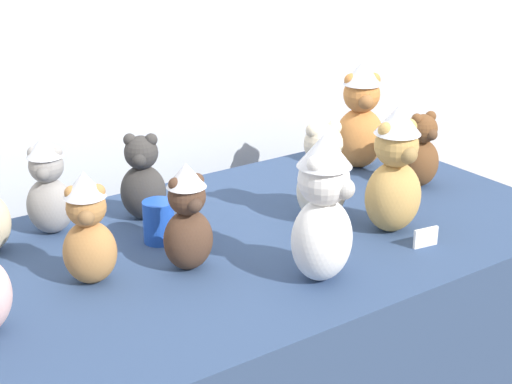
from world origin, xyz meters
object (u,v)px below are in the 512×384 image
(teddy_bear_cream, at_px, (322,175))
(teddy_bear_snow, at_px, (323,210))
(display_table, at_px, (256,359))
(party_cup_blue, at_px, (159,222))
(teddy_bear_ginger, at_px, (361,116))
(teddy_bear_caramel, at_px, (88,230))
(teddy_bear_charcoal, at_px, (143,180))
(teddy_bear_chestnut, at_px, (421,152))
(teddy_bear_ash, at_px, (48,186))
(teddy_bear_cocoa, at_px, (188,218))
(teddy_bear_honey, at_px, (395,171))

(teddy_bear_cream, distance_m, teddy_bear_snow, 0.34)
(display_table, height_order, party_cup_blue, party_cup_blue)
(teddy_bear_ginger, xyz_separation_m, teddy_bear_caramel, (-1.03, -0.25, -0.04))
(display_table, relative_size, teddy_bear_charcoal, 6.90)
(teddy_bear_chestnut, height_order, teddy_bear_ash, teddy_bear_ash)
(display_table, xyz_separation_m, teddy_bear_snow, (-0.01, -0.28, 0.55))
(teddy_bear_cocoa, distance_m, teddy_bear_caramel, 0.23)
(display_table, bearing_deg, teddy_bear_cocoa, -164.66)
(party_cup_blue, bearing_deg, teddy_bear_cream, -16.48)
(display_table, relative_size, party_cup_blue, 15.19)
(teddy_bear_cream, bearing_deg, teddy_bear_ash, 158.95)
(display_table, relative_size, teddy_bear_ginger, 4.79)
(teddy_bear_cocoa, height_order, teddy_bear_honey, teddy_bear_honey)
(teddy_bear_cocoa, relative_size, teddy_bear_chestnut, 1.16)
(teddy_bear_honey, height_order, teddy_bear_chestnut, teddy_bear_honey)
(party_cup_blue, bearing_deg, teddy_bear_cocoa, -94.16)
(teddy_bear_charcoal, height_order, teddy_bear_ash, teddy_bear_ash)
(teddy_bear_cocoa, xyz_separation_m, teddy_bear_snow, (0.23, -0.22, 0.04))
(teddy_bear_chestnut, xyz_separation_m, party_cup_blue, (-0.84, 0.09, -0.05))
(teddy_bear_cream, bearing_deg, display_table, -178.40)
(teddy_bear_cream, xyz_separation_m, teddy_bear_honey, (0.11, -0.16, 0.04))
(teddy_bear_ash, bearing_deg, teddy_bear_charcoal, 20.02)
(teddy_bear_cocoa, bearing_deg, teddy_bear_ash, 120.39)
(teddy_bear_ash, bearing_deg, teddy_bear_honey, -1.20)
(teddy_bear_chestnut, distance_m, party_cup_blue, 0.85)
(teddy_bear_charcoal, xyz_separation_m, party_cup_blue, (-0.04, -0.16, -0.06))
(display_table, xyz_separation_m, teddy_bear_ash, (-0.43, 0.32, 0.51))
(teddy_bear_cream, xyz_separation_m, teddy_bear_cocoa, (-0.44, -0.05, 0.00))
(teddy_bear_ash, bearing_deg, teddy_bear_chestnut, 16.31)
(teddy_bear_charcoal, bearing_deg, teddy_bear_ash, -158.62)
(teddy_bear_chestnut, relative_size, teddy_bear_caramel, 0.85)
(teddy_bear_snow, relative_size, teddy_bear_ash, 1.31)
(teddy_bear_snow, xyz_separation_m, teddy_bear_chestnut, (0.62, 0.30, -0.07))
(teddy_bear_snow, distance_m, teddy_bear_caramel, 0.53)
(teddy_bear_charcoal, bearing_deg, display_table, -20.47)
(display_table, distance_m, teddy_bear_honey, 0.66)
(teddy_bear_ash, xyz_separation_m, party_cup_blue, (0.20, -0.21, -0.08))
(teddy_bear_snow, bearing_deg, teddy_bear_cream, 27.75)
(teddy_bear_ash, bearing_deg, teddy_bear_cream, 4.58)
(teddy_bear_honey, xyz_separation_m, teddy_bear_snow, (-0.32, -0.10, 0.01))
(display_table, bearing_deg, teddy_bear_charcoal, 125.51)
(teddy_bear_caramel, xyz_separation_m, teddy_bear_ash, (0.03, 0.32, -0.00))
(teddy_bear_honey, distance_m, teddy_bear_ash, 0.89)
(display_table, height_order, teddy_bear_chestnut, teddy_bear_chestnut)
(teddy_bear_cream, bearing_deg, teddy_bear_ginger, 42.60)
(teddy_bear_snow, distance_m, teddy_bear_ash, 0.73)
(teddy_bear_snow, relative_size, party_cup_blue, 3.21)
(teddy_bear_cream, relative_size, teddy_bear_ginger, 0.80)
(teddy_bear_ginger, xyz_separation_m, teddy_bear_ash, (-1.01, 0.07, -0.04))
(teddy_bear_ash, bearing_deg, teddy_bear_snow, -22.60)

